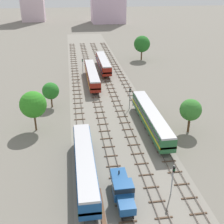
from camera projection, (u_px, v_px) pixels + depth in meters
name	position (u px, v px, depth m)	size (l,w,h in m)	color
ground_plane	(103.00, 92.00, 77.54)	(480.00, 480.00, 0.00)	slate
ballast_bed	(103.00, 92.00, 77.54)	(18.21, 176.00, 0.01)	gray
track_far_left	(77.00, 92.00, 77.43)	(2.40, 126.00, 0.29)	#47382D
track_left	(94.00, 91.00, 78.06)	(2.40, 126.00, 0.29)	#47382D
track_centre_left	(112.00, 90.00, 78.69)	(2.40, 126.00, 0.29)	#47382D
track_centre	(129.00, 89.00, 79.31)	(2.40, 126.00, 0.29)	#47382D
shunter_loco_left_nearest	(123.00, 189.00, 39.17)	(2.74, 8.46, 3.10)	#194C8C
diesel_railcar_far_left_near	(85.00, 163.00, 43.62)	(2.96, 20.50, 3.80)	#194C8C
passenger_coach_centre_mid	(151.00, 117.00, 57.88)	(2.96, 22.00, 3.80)	#286638
passenger_coach_left_midfar	(92.00, 75.00, 83.24)	(2.96, 22.00, 3.80)	maroon
diesel_railcar_centre_left_far	(103.00, 63.00, 94.58)	(2.96, 20.50, 3.80)	maroon
signal_post_nearest	(83.00, 66.00, 87.61)	(0.28, 0.47, 5.87)	gray
signal_post_near	(173.00, 177.00, 39.76)	(0.28, 0.47, 5.04)	gray
signal_post_mid	(130.00, 96.00, 66.22)	(0.28, 0.47, 5.32)	gray
lineside_tree_0	(142.00, 44.00, 105.40)	(5.95, 5.95, 8.90)	#4C331E
lineside_tree_1	(191.00, 110.00, 55.75)	(4.26, 4.26, 7.03)	#4C331E
lineside_tree_2	(51.00, 91.00, 67.06)	(3.97, 3.97, 6.13)	#4C331E
lineside_tree_3	(33.00, 105.00, 56.04)	(5.29, 5.29, 8.35)	#4C331E
spare_rail_bundle	(103.00, 214.00, 37.63)	(0.60, 10.00, 0.24)	brown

